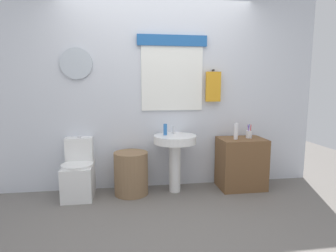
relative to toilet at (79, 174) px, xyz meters
The scene contains 10 objects.
ground_plane 1.39m from the toilet, 40.21° to the right, with size 8.00×8.00×0.00m, color slate.
back_wall 1.48m from the toilet, 14.33° to the left, with size 4.40×0.18×2.60m.
toilet is the anchor object (origin of this frame).
laundry_hamper 0.65m from the toilet, ahead, with size 0.43×0.43×0.55m, color #846647.
pedestal_sink 1.26m from the toilet, ahead, with size 0.55×0.55×0.75m.
faucet 1.33m from the toilet, ahead, with size 0.03×0.03×0.10m, color silver.
wooden_cabinet 2.13m from the toilet, ahead, with size 0.60×0.44×0.68m, color brown.
soap_bottle 1.22m from the toilet, ahead, with size 0.05×0.05×0.15m, color #2D6BB7.
lotion_bottle 2.09m from the toilet, ahead, with size 0.05×0.05×0.21m, color white.
toothbrush_cup 2.28m from the toilet, ahead, with size 0.08×0.08×0.19m.
Camera 1 is at (-0.45, -2.68, 1.40)m, focal length 30.30 mm.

